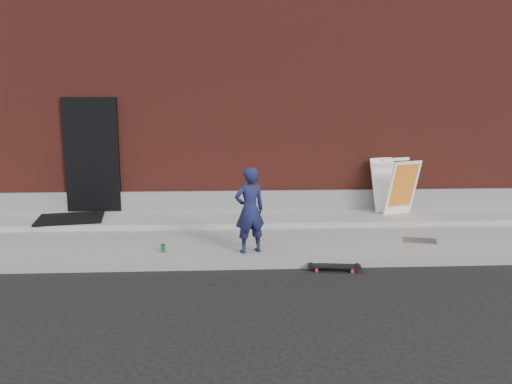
{
  "coord_description": "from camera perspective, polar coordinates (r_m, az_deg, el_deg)",
  "views": [
    {
      "loc": [
        0.11,
        -7.0,
        2.42
      ],
      "look_at": [
        0.52,
        0.8,
        1.01
      ],
      "focal_mm": 35.0,
      "sensor_mm": 36.0,
      "label": 1
    }
  ],
  "objects": [
    {
      "name": "ground",
      "position": [
        7.41,
        -3.78,
        -8.9
      ],
      "size": [
        80.0,
        80.0,
        0.0
      ],
      "primitive_type": "plane",
      "color": "black",
      "rests_on": "ground"
    },
    {
      "name": "apron",
      "position": [
        9.66,
        -3.61,
        -3.11
      ],
      "size": [
        20.0,
        1.2,
        0.1
      ],
      "primitive_type": "cube",
      "color": "gray",
      "rests_on": "sidewalk"
    },
    {
      "name": "pizza_sign",
      "position": [
        10.25,
        15.61,
        0.71
      ],
      "size": [
        0.9,
        0.96,
        1.09
      ],
      "color": "white",
      "rests_on": "apron"
    },
    {
      "name": "doormat",
      "position": [
        10.03,
        -20.45,
        -2.85
      ],
      "size": [
        1.33,
        1.14,
        0.03
      ],
      "primitive_type": "cube",
      "rotation": [
        0.0,
        0.0,
        0.18
      ],
      "color": "black",
      "rests_on": "apron"
    },
    {
      "name": "building",
      "position": [
        13.99,
        -3.54,
        10.5
      ],
      "size": [
        20.0,
        8.1,
        5.0
      ],
      "color": "#5D2119",
      "rests_on": "ground"
    },
    {
      "name": "sidewalk",
      "position": [
        8.82,
        -3.66,
        -5.25
      ],
      "size": [
        20.0,
        3.0,
        0.15
      ],
      "primitive_type": "cube",
      "color": "slate",
      "rests_on": "ground"
    },
    {
      "name": "child",
      "position": [
        7.57,
        -0.73,
        -2.08
      ],
      "size": [
        0.56,
        0.46,
        1.32
      ],
      "primitive_type": "imported",
      "rotation": [
        0.0,
        0.0,
        3.48
      ],
      "color": "#171B42",
      "rests_on": "sidewalk"
    },
    {
      "name": "utility_plate",
      "position": [
        8.77,
        18.26,
        -5.28
      ],
      "size": [
        0.59,
        0.47,
        0.02
      ],
      "primitive_type": "cube",
      "rotation": [
        0.0,
        0.0,
        -0.3
      ],
      "color": "#5E5E63",
      "rests_on": "sidewalk"
    },
    {
      "name": "soda_can",
      "position": [
        7.84,
        -10.58,
        -6.34
      ],
      "size": [
        0.08,
        0.08,
        0.12
      ],
      "primitive_type": "cylinder",
      "rotation": [
        0.0,
        0.0,
        -0.33
      ],
      "color": "#1B8B3F",
      "rests_on": "sidewalk"
    },
    {
      "name": "skateboard",
      "position": [
        7.42,
        8.92,
        -8.4
      ],
      "size": [
        0.76,
        0.29,
        0.08
      ],
      "color": "red",
      "rests_on": "ground"
    }
  ]
}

